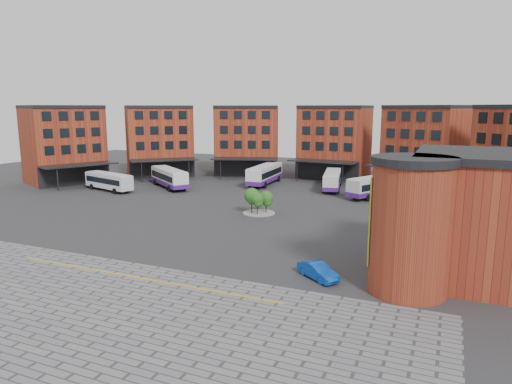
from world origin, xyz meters
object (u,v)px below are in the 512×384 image
at_px(bus_a, 109,180).
at_px(blue_car, 318,271).
at_px(tree_island, 258,199).
at_px(bus_b, 169,177).
at_px(bus_c, 265,174).
at_px(bus_d, 332,180).
at_px(bus_e, 377,186).
at_px(bus_f, 425,196).

relative_size(bus_a, blue_car, 2.67).
bearing_deg(tree_island, bus_b, 150.86).
bearing_deg(bus_c, tree_island, -72.92).
bearing_deg(bus_d, blue_car, -88.50).
bearing_deg(tree_island, blue_car, -55.07).
relative_size(bus_e, bus_f, 1.15).
bearing_deg(bus_c, bus_d, -4.75).
height_order(bus_f, blue_car, bus_f).
bearing_deg(bus_f, bus_a, -119.15).
bearing_deg(bus_f, bus_d, -156.98).
xyz_separation_m(bus_c, blue_car, (22.16, -42.59, -1.25)).
height_order(bus_a, bus_f, bus_f).
xyz_separation_m(bus_e, blue_car, (1.05, -38.36, -1.14)).
distance_m(bus_a, bus_c, 27.90).
bearing_deg(bus_f, blue_car, -48.68).
bearing_deg(bus_c, bus_e, -14.34).
bearing_deg(bus_b, bus_c, -18.16).
distance_m(tree_island, bus_e, 22.52).
bearing_deg(bus_d, bus_b, -171.33).
height_order(tree_island, bus_e, tree_island).
height_order(tree_island, bus_a, tree_island).
xyz_separation_m(bus_b, bus_e, (35.53, 5.86, -0.03)).
relative_size(bus_d, bus_f, 1.13).
bearing_deg(bus_f, bus_c, -145.51).
distance_m(bus_d, blue_car, 43.21).
relative_size(bus_d, blue_car, 2.80).
bearing_deg(bus_a, bus_d, -49.14).
height_order(bus_b, bus_c, bus_c).
height_order(bus_a, bus_d, bus_d).
height_order(bus_b, bus_d, bus_b).
height_order(bus_d, bus_e, bus_e).
bearing_deg(bus_a, tree_island, -85.19).
height_order(bus_c, bus_f, bus_c).
relative_size(bus_b, bus_e, 0.96).
relative_size(bus_a, bus_f, 1.08).
distance_m(bus_b, blue_car, 48.94).
bearing_deg(bus_b, bus_d, -33.61).
bearing_deg(tree_island, bus_c, 110.07).
bearing_deg(bus_f, bus_b, -126.50).
height_order(bus_b, bus_f, bus_b).
bearing_deg(bus_e, blue_car, -60.28).
distance_m(bus_b, bus_e, 36.01).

